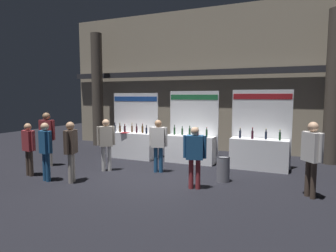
# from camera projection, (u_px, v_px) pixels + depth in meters

# --- Properties ---
(ground_plane) EXTENTS (26.66, 26.66, 0.00)m
(ground_plane) POSITION_uv_depth(u_px,v_px,m) (152.00, 177.00, 8.71)
(ground_plane) COLOR black
(hall_colonnade) EXTENTS (13.33, 1.36, 6.12)m
(hall_colonnade) POSITION_uv_depth(u_px,v_px,m) (202.00, 81.00, 12.87)
(hall_colonnade) COLOR tan
(hall_colonnade) RESTS_ON ground_plane
(exhibitor_booth_0) EXTENTS (1.94, 0.72, 2.49)m
(exhibitor_booth_0) POSITION_uv_depth(u_px,v_px,m) (132.00, 142.00, 11.34)
(exhibitor_booth_0) COLOR white
(exhibitor_booth_0) RESTS_ON ground_plane
(exhibitor_booth_1) EXTENTS (1.83, 0.66, 2.55)m
(exhibitor_booth_1) POSITION_uv_depth(u_px,v_px,m) (191.00, 145.00, 10.55)
(exhibitor_booth_1) COLOR white
(exhibitor_booth_1) RESTS_ON ground_plane
(exhibitor_booth_2) EXTENTS (1.91, 0.66, 2.58)m
(exhibitor_booth_2) POSITION_uv_depth(u_px,v_px,m) (259.00, 150.00, 9.58)
(exhibitor_booth_2) COLOR white
(exhibitor_booth_2) RESTS_ON ground_plane
(trash_bin) EXTENTS (0.36, 0.36, 0.71)m
(trash_bin) POSITION_uv_depth(u_px,v_px,m) (223.00, 169.00, 8.20)
(trash_bin) COLOR slate
(trash_bin) RESTS_ON ground_plane
(visitor_0) EXTENTS (0.56, 0.32, 1.64)m
(visitor_0) POSITION_uv_depth(u_px,v_px,m) (158.00, 141.00, 9.13)
(visitor_0) COLOR navy
(visitor_0) RESTS_ON ground_plane
(visitor_1) EXTENTS (0.47, 0.42, 1.65)m
(visitor_1) POSITION_uv_depth(u_px,v_px,m) (106.00, 140.00, 9.30)
(visitor_1) COLOR silver
(visitor_1) RESTS_ON ground_plane
(visitor_2) EXTENTS (0.35, 0.53, 1.68)m
(visitor_2) POSITION_uv_depth(u_px,v_px,m) (71.00, 146.00, 8.06)
(visitor_2) COLOR #ADA393
(visitor_2) RESTS_ON ground_plane
(visitor_3) EXTENTS (0.55, 0.32, 1.82)m
(visitor_3) POSITION_uv_depth(u_px,v_px,m) (47.00, 134.00, 9.94)
(visitor_3) COLOR #ADA393
(visitor_3) RESTS_ON ground_plane
(visitor_4) EXTENTS (0.49, 0.29, 1.64)m
(visitor_4) POSITION_uv_depth(u_px,v_px,m) (46.00, 147.00, 8.18)
(visitor_4) COLOR navy
(visitor_4) RESTS_ON ground_plane
(visitor_5) EXTENTS (0.47, 0.51, 1.79)m
(visitor_5) POSITION_uv_depth(u_px,v_px,m) (312.00, 152.00, 6.84)
(visitor_5) COLOR #47382D
(visitor_5) RESTS_ON ground_plane
(visitor_6) EXTENTS (0.58, 0.33, 1.60)m
(visitor_6) POSITION_uv_depth(u_px,v_px,m) (195.00, 152.00, 7.50)
(visitor_6) COLOR maroon
(visitor_6) RESTS_ON ground_plane
(visitor_7) EXTENTS (0.53, 0.28, 1.58)m
(visitor_7) POSITION_uv_depth(u_px,v_px,m) (29.00, 145.00, 8.73)
(visitor_7) COLOR #47382D
(visitor_7) RESTS_ON ground_plane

